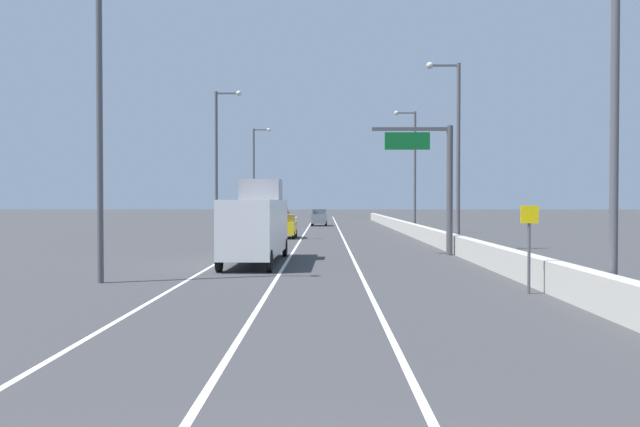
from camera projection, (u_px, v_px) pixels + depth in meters
The scene contains 17 objects.
ground_plane at pixel (325, 230), 70.01m from camera, with size 320.00×320.00×0.00m, color #38383A.
lane_stripe_left at pixel (267, 234), 61.05m from camera, with size 0.16×130.00×0.00m, color silver.
lane_stripe_center at pixel (304, 234), 61.03m from camera, with size 0.16×130.00×0.00m, color silver.
lane_stripe_right at pixel (341, 234), 61.00m from camera, with size 0.16×130.00×0.00m, color silver.
jersey_barrier_right at pixel (435, 237), 45.94m from camera, with size 0.60×120.00×1.10m, color #B2ADA3.
overhead_sign_gantry at pixel (437, 174), 37.31m from camera, with size 4.68×0.36×7.50m.
speed_advisory_sign at pixel (529, 242), 21.86m from camera, with size 0.60×0.11×3.00m.
lamp_post_right_near at pixel (607, 78), 18.55m from camera, with size 2.14×0.44×11.83m.
lamp_post_right_second at pixel (455, 144), 40.44m from camera, with size 2.14×0.44×11.83m.
lamp_post_right_third at pixel (413, 164), 62.34m from camera, with size 2.14×0.44×11.83m.
lamp_post_left_near at pixel (105, 109), 24.67m from camera, with size 2.14×0.44×11.83m.
lamp_post_left_mid at pixel (219, 156), 50.95m from camera, with size 2.14×0.44×11.83m.
lamp_post_left_far at pixel (256, 171), 77.22m from camera, with size 2.14×0.44×11.83m.
car_red_0 at pixel (282, 215), 96.34m from camera, with size 2.00×4.59×2.15m.
car_gray_1 at pixel (319, 218), 80.65m from camera, with size 1.99×4.04×2.09m.
car_yellow_2 at pixel (285, 226), 54.31m from camera, with size 1.89×4.31×1.99m.
box_truck at pixel (256, 224), 32.63m from camera, with size 2.66×9.51×4.30m.
Camera 1 is at (-0.03, -5.96, 3.17)m, focal length 36.28 mm.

